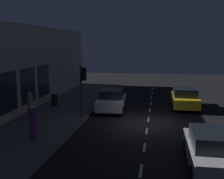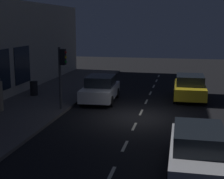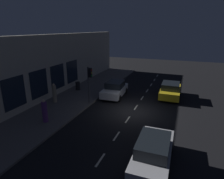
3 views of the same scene
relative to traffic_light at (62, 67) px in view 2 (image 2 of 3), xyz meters
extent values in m
plane|color=black|center=(-4.21, 0.29, -2.48)|extent=(60.00, 60.00, 0.00)
cube|color=#5B5654|center=(2.04, 0.29, -2.40)|extent=(4.50, 32.00, 0.15)
cube|color=#192333|center=(4.26, -3.90, -0.49)|extent=(0.04, 2.15, 2.48)
cube|color=#192333|center=(4.26, -1.11, -0.49)|extent=(0.04, 2.15, 2.48)
cube|color=beige|center=(-4.21, -13.71, -2.48)|extent=(0.12, 1.20, 0.01)
cube|color=beige|center=(-4.21, -11.11, -2.48)|extent=(0.12, 1.20, 0.01)
cube|color=beige|center=(-4.21, -8.51, -2.48)|extent=(0.12, 1.20, 0.01)
cube|color=beige|center=(-4.21, -5.91, -2.48)|extent=(0.12, 1.20, 0.01)
cube|color=beige|center=(-4.21, -3.31, -2.48)|extent=(0.12, 1.20, 0.01)
cube|color=beige|center=(-4.21, -0.71, -2.48)|extent=(0.12, 1.20, 0.01)
cube|color=beige|center=(-4.21, 1.89, -2.48)|extent=(0.12, 1.20, 0.01)
cube|color=beige|center=(-4.21, 4.49, -2.48)|extent=(0.12, 1.20, 0.01)
cube|color=beige|center=(-4.21, 7.09, -2.48)|extent=(0.12, 1.20, 0.01)
cylinder|color=#424244|center=(0.12, 0.00, -0.65)|extent=(0.14, 0.14, 3.37)
cube|color=black|center=(-0.08, 0.00, 0.52)|extent=(0.26, 0.32, 0.84)
sphere|color=red|center=(-0.22, 0.00, 0.77)|extent=(0.15, 0.15, 0.15)
sphere|color=gold|center=(-0.22, 0.00, 0.52)|extent=(0.15, 0.15, 0.15)
sphere|color=green|center=(-0.22, 0.00, 0.27)|extent=(0.15, 0.15, 0.15)
cube|color=#B7B7BC|center=(-6.91, 6.43, -1.85)|extent=(1.77, 4.37, 0.70)
cube|color=black|center=(-6.91, 6.60, -1.20)|extent=(1.55, 2.28, 0.60)
cylinder|color=black|center=(-6.09, 5.08, -2.16)|extent=(0.22, 0.64, 0.64)
cylinder|color=black|center=(-7.71, 5.07, -2.16)|extent=(0.22, 0.64, 0.64)
cube|color=silver|center=(-1.42, -2.76, -1.85)|extent=(2.04, 4.09, 0.70)
cube|color=black|center=(-1.42, -2.92, -1.20)|extent=(1.73, 2.16, 0.60)
cylinder|color=black|center=(-2.35, -1.56, -2.16)|extent=(0.25, 0.65, 0.64)
cylinder|color=black|center=(-0.62, -1.48, -2.16)|extent=(0.25, 0.65, 0.64)
cylinder|color=black|center=(-2.23, -4.05, -2.16)|extent=(0.25, 0.65, 0.64)
cylinder|color=black|center=(-0.50, -3.96, -2.16)|extent=(0.25, 0.65, 0.64)
cube|color=gold|center=(-6.81, -4.52, -1.85)|extent=(1.94, 4.12, 0.70)
cube|color=black|center=(-6.81, -4.35, -1.20)|extent=(1.69, 2.15, 0.60)
cylinder|color=black|center=(-5.91, -5.78, -2.16)|extent=(0.23, 0.64, 0.64)
cylinder|color=black|center=(-7.68, -5.80, -2.16)|extent=(0.23, 0.64, 0.64)
cylinder|color=black|center=(-5.94, -3.24, -2.16)|extent=(0.23, 0.64, 0.64)
cylinder|color=black|center=(-7.71, -3.26, -2.16)|extent=(0.23, 0.64, 0.64)
cylinder|color=black|center=(3.08, -3.00, -1.91)|extent=(0.49, 0.49, 0.85)
cylinder|color=black|center=(3.08, -3.00, -1.45)|extent=(0.51, 0.51, 0.06)
camera|label=1|loc=(-4.80, 17.78, 2.45)|focal=46.22mm
camera|label=2|loc=(-6.33, 16.93, 2.30)|focal=54.01mm
camera|label=3|loc=(-7.95, 15.10, 4.33)|focal=31.06mm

